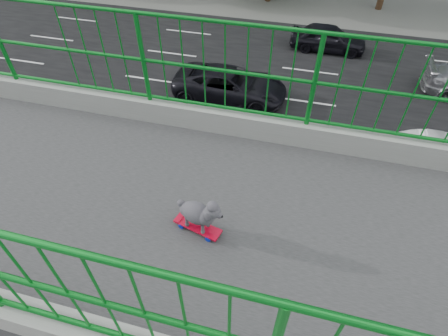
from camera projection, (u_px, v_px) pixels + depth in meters
road at (304, 102)px, 17.34m from camera, size 18.00×90.00×0.02m
footbridge at (271, 311)px, 4.74m from camera, size 3.00×24.00×7.00m
railing at (291, 219)px, 3.33m from camera, size 3.00×24.00×1.42m
skateboard at (198, 227)px, 3.48m from camera, size 0.26×0.50×0.06m
poodle at (199, 213)px, 3.30m from camera, size 0.28×0.48×0.41m
car_1 at (419, 158)px, 13.37m from camera, size 1.64×4.71×1.55m
car_2 at (230, 85)px, 17.05m from camera, size 2.49×5.41×1.50m
car_4 at (328, 38)px, 20.69m from camera, size 1.74×4.32×1.47m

